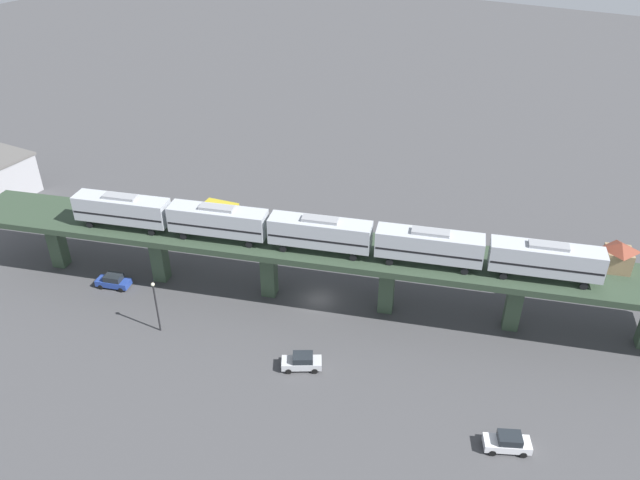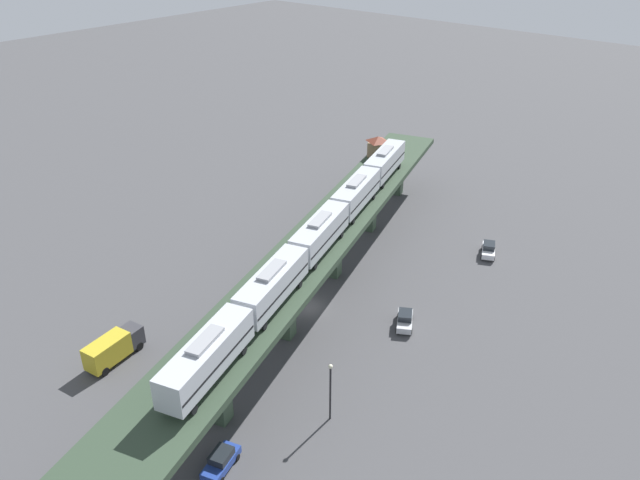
{
  "view_description": "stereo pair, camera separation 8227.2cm",
  "coord_description": "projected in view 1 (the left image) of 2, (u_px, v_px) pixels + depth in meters",
  "views": [
    {
      "loc": [
        -54.87,
        -32.07,
        48.21
      ],
      "look_at": [
        -1.2,
        -0.85,
        9.9
      ],
      "focal_mm": 35.0,
      "sensor_mm": 36.0,
      "label": 1
    },
    {
      "loc": [
        -44.11,
        49.47,
        45.97
      ],
      "look_at": [
        -1.2,
        -0.85,
        9.9
      ],
      "focal_mm": 35.0,
      "sensor_mm": 36.0,
      "label": 2
    }
  ],
  "objects": [
    {
      "name": "ground_plane",
      "position": [
        319.0,
        300.0,
        79.4
      ],
      "size": [
        400.0,
        400.0,
        0.0
      ],
      "primitive_type": "plane",
      "color": "#424244"
    },
    {
      "name": "subway_train",
      "position": [
        320.0,
        232.0,
        72.41
      ],
      "size": [
        21.23,
        60.41,
        4.45
      ],
      "color": "#ADB2BA",
      "rests_on": "elevated_viaduct"
    },
    {
      "name": "delivery_truck",
      "position": [
        226.0,
        213.0,
        95.14
      ],
      "size": [
        3.34,
        7.46,
        3.2
      ],
      "color": "#333338",
      "rests_on": "ground"
    },
    {
      "name": "street_lamp",
      "position": [
        156.0,
        303.0,
        72.19
      ],
      "size": [
        0.44,
        0.44,
        6.94
      ],
      "color": "black",
      "rests_on": "ground"
    },
    {
      "name": "elevated_viaduct",
      "position": [
        320.0,
        253.0,
        75.59
      ],
      "size": [
        35.37,
        90.34,
        8.4
      ],
      "color": "#2C3D2C",
      "rests_on": "ground"
    },
    {
      "name": "street_car_blue",
      "position": [
        114.0,
        281.0,
        81.33
      ],
      "size": [
        3.03,
        4.74,
        1.89
      ],
      "color": "#233D93",
      "rests_on": "ground"
    },
    {
      "name": "street_car_white",
      "position": [
        508.0,
        442.0,
        58.95
      ],
      "size": [
        3.53,
        4.75,
        1.89
      ],
      "color": "silver",
      "rests_on": "ground"
    },
    {
      "name": "signal_hut",
      "position": [
        619.0,
        255.0,
        69.61
      ],
      "size": [
        4.03,
        4.03,
        3.4
      ],
      "color": "#8C7251",
      "rests_on": "elevated_viaduct"
    },
    {
      "name": "street_car_silver",
      "position": [
        302.0,
        362.0,
        68.37
      ],
      "size": [
        3.81,
        4.7,
        1.89
      ],
      "color": "#B7BABF",
      "rests_on": "ground"
    }
  ]
}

